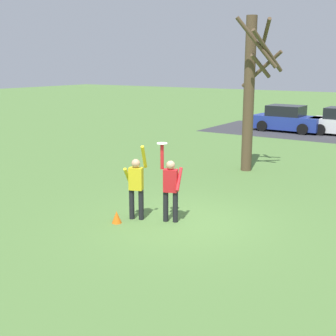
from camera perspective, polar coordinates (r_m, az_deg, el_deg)
The scene contains 7 objects.
ground_plane at distance 12.09m, azimuth 1.97°, elevation -6.79°, with size 120.00×120.00×0.00m, color #567F3D.
person_catcher at distance 11.82m, azimuth 0.33°, elevation -2.24°, with size 0.58×0.48×2.08m.
person_defender at distance 12.04m, azimuth -4.03°, elevation -2.00°, with size 0.63×0.57×2.04m.
frisbee_disc at distance 11.63m, azimuth -0.75°, elevation 3.10°, with size 0.27×0.27×0.02m, color white.
parked_car_blue at distance 29.12m, azimuth 14.74°, elevation 5.92°, with size 4.15×2.14×1.59m.
bare_tree_tall at distance 17.63m, azimuth 10.38°, elevation 9.76°, with size 1.87×2.15×5.82m.
field_cone_orange at distance 12.03m, azimuth -6.47°, elevation -6.15°, with size 0.26×0.26×0.32m, color orange.
Camera 1 is at (5.90, -9.72, 4.08)m, focal length 48.51 mm.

